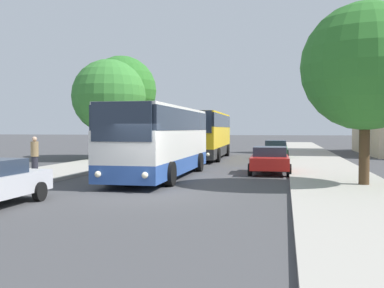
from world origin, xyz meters
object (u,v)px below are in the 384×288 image
(parked_car_right_near, at_px, (270,160))
(pedestrian_waiting_near, at_px, (35,155))
(parked_car_right_far, at_px, (276,149))
(tree_right_near, at_px, (365,67))
(bus_front, at_px, (161,140))
(bus_middle, at_px, (207,134))
(tree_left_near, at_px, (109,96))
(tree_left_far, at_px, (122,91))

(parked_car_right_near, height_order, pedestrian_waiting_near, pedestrian_waiting_near)
(parked_car_right_far, bearing_deg, tree_right_near, 102.47)
(parked_car_right_near, distance_m, tree_right_near, 7.42)
(parked_car_right_near, bearing_deg, tree_right_near, 125.75)
(bus_front, bearing_deg, pedestrian_waiting_near, -166.37)
(pedestrian_waiting_near, bearing_deg, bus_middle, -14.58)
(tree_right_near, bearing_deg, parked_car_right_near, 127.25)
(bus_front, relative_size, parked_car_right_near, 2.67)
(bus_front, xyz_separation_m, pedestrian_waiting_near, (-5.79, -1.44, -0.71))
(tree_left_near, bearing_deg, parked_car_right_far, 22.77)
(parked_car_right_far, height_order, tree_right_near, tree_right_near)
(tree_left_near, relative_size, tree_left_far, 0.90)
(parked_car_right_near, xyz_separation_m, pedestrian_waiting_near, (-10.83, -4.19, 0.33))
(parked_car_right_near, bearing_deg, tree_left_far, -43.23)
(bus_middle, xyz_separation_m, parked_car_right_near, (5.18, -10.77, -1.14))
(parked_car_right_near, height_order, parked_car_right_far, parked_car_right_far)
(tree_left_far, bearing_deg, bus_front, -62.50)
(parked_car_right_near, bearing_deg, bus_front, 27.11)
(bus_front, xyz_separation_m, tree_left_near, (-6.67, 9.92, 2.88))
(parked_car_right_far, distance_m, tree_left_near, 13.36)
(pedestrian_waiting_near, distance_m, tree_right_near, 15.10)
(tree_left_near, bearing_deg, parked_car_right_near, -31.45)
(pedestrian_waiting_near, relative_size, tree_right_near, 0.26)
(bus_front, bearing_deg, tree_right_near, -14.47)
(parked_car_right_near, xyz_separation_m, tree_left_far, (-12.10, 10.79, 4.64))
(parked_car_right_near, distance_m, tree_left_far, 16.86)
(bus_front, xyz_separation_m, tree_left_far, (-7.05, 13.54, 3.60))
(parked_car_right_near, xyz_separation_m, tree_left_near, (-11.72, 7.17, 3.92))
(bus_front, height_order, tree_right_near, tree_right_near)
(bus_front, relative_size, parked_car_right_far, 2.41)
(bus_front, distance_m, pedestrian_waiting_near, 6.00)
(bus_middle, xyz_separation_m, tree_right_near, (8.97, -15.76, 2.84))
(tree_right_near, bearing_deg, tree_left_near, 141.92)
(tree_right_near, bearing_deg, bus_middle, 119.66)
(parked_car_right_far, bearing_deg, pedestrian_waiting_near, 56.39)
(tree_left_far, relative_size, tree_right_near, 1.14)
(bus_front, height_order, parked_car_right_far, bus_front)
(bus_front, bearing_deg, parked_car_right_near, 28.31)
(parked_car_right_near, height_order, tree_right_near, tree_right_near)
(bus_middle, bearing_deg, pedestrian_waiting_near, -112.55)
(bus_middle, distance_m, tree_right_near, 18.35)
(tree_left_near, bearing_deg, tree_left_far, 96.03)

